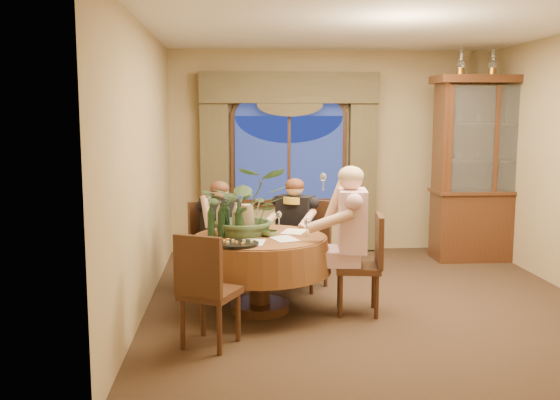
{
  "coord_description": "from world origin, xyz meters",
  "views": [
    {
      "loc": [
        -1.37,
        -6.19,
        1.92
      ],
      "look_at": [
        -0.93,
        -0.25,
        1.1
      ],
      "focal_mm": 40.0,
      "sensor_mm": 36.0,
      "label": 1
    }
  ],
  "objects": [
    {
      "name": "swag_valance",
      "position": [
        -0.6,
        2.35,
        2.28
      ],
      "size": [
        2.45,
        0.16,
        0.42
      ],
      "primitive_type": null,
      "color": "#423A24",
      "rests_on": "wall_back"
    },
    {
      "name": "wine_bottle_0",
      "position": [
        -1.35,
        -0.24,
        0.92
      ],
      "size": [
        0.07,
        0.07,
        0.33
      ],
      "primitive_type": "cylinder",
      "color": "tan",
      "rests_on": "dining_table"
    },
    {
      "name": "chair_back",
      "position": [
        -1.58,
        0.53,
        0.48
      ],
      "size": [
        0.58,
        0.58,
        0.96
      ],
      "primitive_type": "cube",
      "rotation": [
        0.0,
        0.0,
        -2.61
      ],
      "color": "black",
      "rests_on": "floor"
    },
    {
      "name": "china_cabinet",
      "position": [
        1.97,
        1.75,
        1.21
      ],
      "size": [
        1.49,
        0.59,
        2.42
      ],
      "primitive_type": "cube",
      "color": "#371E12",
      "rests_on": "floor"
    },
    {
      "name": "person_back",
      "position": [
        -1.53,
        0.54,
        0.6
      ],
      "size": [
        0.57,
        0.55,
        1.21
      ],
      "primitive_type": null,
      "rotation": [
        0.0,
        0.0,
        -2.67
      ],
      "color": "black",
      "rests_on": "floor"
    },
    {
      "name": "wine_bottle_2",
      "position": [
        -1.33,
        -0.33,
        0.92
      ],
      "size": [
        0.07,
        0.07,
        0.33
      ],
      "primitive_type": "cylinder",
      "color": "black",
      "rests_on": "dining_table"
    },
    {
      "name": "chair_right",
      "position": [
        -0.18,
        -0.39,
        0.48
      ],
      "size": [
        0.48,
        0.48,
        0.96
      ],
      "primitive_type": "cube",
      "rotation": [
        0.0,
        0.0,
        1.43
      ],
      "color": "black",
      "rests_on": "floor"
    },
    {
      "name": "oil_lamp_center",
      "position": [
        1.97,
        1.75,
        2.59
      ],
      "size": [
        0.11,
        0.11,
        0.34
      ],
      "primitive_type": null,
      "color": "#A5722D",
      "rests_on": "china_cabinet"
    },
    {
      "name": "tasting_paper_2",
      "position": [
        -1.2,
        -0.57,
        0.75
      ],
      "size": [
        0.26,
        0.33,
        0.0
      ],
      "primitive_type": "cube",
      "rotation": [
        0.0,
        0.0,
        -0.19
      ],
      "color": "white",
      "rests_on": "dining_table"
    },
    {
      "name": "wine_bottle_4",
      "position": [
        -1.49,
        -0.29,
        0.92
      ],
      "size": [
        0.07,
        0.07,
        0.33
      ],
      "primitive_type": "cylinder",
      "color": "black",
      "rests_on": "dining_table"
    },
    {
      "name": "wine_glass_person_pink",
      "position": [
        -0.66,
        -0.31,
        0.84
      ],
      "size": [
        0.07,
        0.07,
        0.18
      ],
      "primitive_type": null,
      "color": "silver",
      "rests_on": "dining_table"
    },
    {
      "name": "wine_bottle_5",
      "position": [
        -1.45,
        -0.1,
        0.92
      ],
      "size": [
        0.07,
        0.07,
        0.33
      ],
      "primitive_type": "cylinder",
      "color": "black",
      "rests_on": "dining_table"
    },
    {
      "name": "ceiling",
      "position": [
        0.0,
        0.0,
        2.8
      ],
      "size": [
        5.0,
        5.0,
        0.0
      ],
      "primitive_type": "plane",
      "rotation": [
        3.14,
        0.0,
        0.0
      ],
      "color": "white",
      "rests_on": "wall_back"
    },
    {
      "name": "oil_lamp_right",
      "position": [
        2.39,
        1.75,
        2.59
      ],
      "size": [
        0.11,
        0.11,
        0.34
      ],
      "primitive_type": null,
      "color": "#A5722D",
      "rests_on": "china_cabinet"
    },
    {
      "name": "arched_transom",
      "position": [
        -0.6,
        2.43,
        2.08
      ],
      "size": [
        1.6,
        0.06,
        0.44
      ],
      "primitive_type": null,
      "color": "navy",
      "rests_on": "wall_back"
    },
    {
      "name": "oil_lamp_left",
      "position": [
        1.55,
        1.75,
        2.59
      ],
      "size": [
        0.11,
        0.11,
        0.34
      ],
      "primitive_type": null,
      "color": "#A5722D",
      "rests_on": "china_cabinet"
    },
    {
      "name": "wall_back",
      "position": [
        0.0,
        2.5,
        1.4
      ],
      "size": [
        4.5,
        0.0,
        4.5
      ],
      "primitive_type": "plane",
      "rotation": [
        1.57,
        0.0,
        0.0
      ],
      "color": "#937B4E",
      "rests_on": "ground"
    },
    {
      "name": "drapery_right",
      "position": [
        0.43,
        2.38,
        1.18
      ],
      "size": [
        0.38,
        0.14,
        2.32
      ],
      "primitive_type": "cube",
      "color": "#423A24",
      "rests_on": "floor"
    },
    {
      "name": "chair_back_right",
      "position": [
        -0.59,
        0.52,
        0.48
      ],
      "size": [
        0.58,
        0.58,
        0.96
      ],
      "primitive_type": "cube",
      "rotation": [
        0.0,
        0.0,
        -3.75
      ],
      "color": "black",
      "rests_on": "floor"
    },
    {
      "name": "person_pink",
      "position": [
        -0.24,
        -0.37,
        0.72
      ],
      "size": [
        0.53,
        0.57,
        1.44
      ],
      "primitive_type": null,
      "rotation": [
        0.0,
        0.0,
        1.44
      ],
      "color": "#CB9EA6",
      "rests_on": "floor"
    },
    {
      "name": "wine_glass_person_scarf",
      "position": [
        -0.91,
        0.16,
        0.84
      ],
      "size": [
        0.07,
        0.07,
        0.18
      ],
      "primitive_type": null,
      "color": "silver",
      "rests_on": "dining_table"
    },
    {
      "name": "floor",
      "position": [
        0.0,
        0.0,
        0.0
      ],
      "size": [
        5.0,
        5.0,
        0.0
      ],
      "primitive_type": "plane",
      "color": "black",
      "rests_on": "ground"
    },
    {
      "name": "window",
      "position": [
        -0.6,
        2.43,
        1.3
      ],
      "size": [
        1.62,
        0.1,
        1.32
      ],
      "primitive_type": null,
      "color": "navy",
      "rests_on": "wall_back"
    },
    {
      "name": "dining_table",
      "position": [
        -1.12,
        -0.25,
        0.38
      ],
      "size": [
        1.52,
        1.52,
        0.75
      ],
      "primitive_type": "cylinder",
      "rotation": [
        0.0,
        0.0,
        0.09
      ],
      "color": "maroon",
      "rests_on": "floor"
    },
    {
      "name": "wine_bottle_3",
      "position": [
        -1.59,
        -0.31,
        0.92
      ],
      "size": [
        0.07,
        0.07,
        0.33
      ],
      "primitive_type": "cylinder",
      "color": "black",
      "rests_on": "dining_table"
    },
    {
      "name": "olive_bowl",
      "position": [
        -1.03,
        -0.27,
        0.78
      ],
      "size": [
        0.17,
        0.17,
        0.05
      ],
      "primitive_type": "imported",
      "color": "#44542C",
      "rests_on": "dining_table"
    },
    {
      "name": "drapery_left",
      "position": [
        -1.63,
        2.38,
        1.18
      ],
      "size": [
        0.38,
        0.14,
        2.32
      ],
      "primitive_type": "cube",
      "color": "#423A24",
      "rests_on": "floor"
    },
    {
      "name": "tasting_paper_1",
      "position": [
        -0.77,
        -0.07,
        0.75
      ],
      "size": [
        0.3,
        0.35,
        0.0
      ],
      "primitive_type": "cube",
      "rotation": [
        0.0,
        0.0,
        -0.34
      ],
      "color": "white",
      "rests_on": "dining_table"
    },
    {
      "name": "chair_front_left",
      "position": [
        -1.57,
        -1.15,
        0.48
      ],
      "size": [
        0.56,
        0.56,
        0.96
      ],
      "primitive_type": "cube",
      "rotation": [
        0.0,
        0.0,
        -0.46
      ],
      "color": "black",
      "rests_on": "floor"
    },
    {
      "name": "tasting_paper_0",
      "position": [
        -0.9,
        -0.43,
        0.75
      ],
      "size": [
        0.29,
        0.35,
        0.0
      ],
      "primitive_type": "cube",
      "rotation": [
        0.0,
        0.0,
        0.32
      ],
      "color": "white",
      "rests_on": "dining_table"
    },
    {
      "name": "wine_glass_person_back",
      "position": [
        -1.34,
        0.16,
        0.84
      ],
      "size": [
        0.07,
        0.07,
        0.18
      ],
      "primitive_type": null,
      "color": "silver",
      "rests_on": "dining_table"
    },
    {
      "name": "cheese_platter",
      "position": [
        -1.33,
        -0.67,
        0.76
      ],
      "size": [
        0.37,
        0.37,
        0.02
      ],
      "primitive_type": "cylinder",
      "color": "black",
      "rests_on": "dining_table"
    },
    {
      "name": "centerpiece_plant",
      "position": [
        -1.24,
        -0.11,
        1.32
      ],
      "size": [
        0.86,
        0.96,
        0.74
      ],
      "primitive_type": "imported",
      "color": "#385130",
      "rests_on": "dining_table"
    },
    {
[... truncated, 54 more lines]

